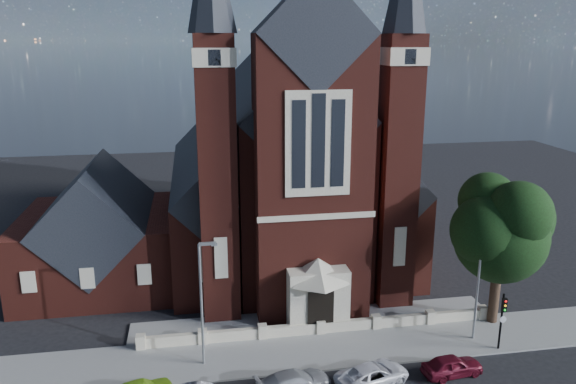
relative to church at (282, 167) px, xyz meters
name	(u,v)px	position (x,y,z in m)	size (l,w,h in m)	color
ground	(297,283)	(0.00, -7.94, -8.19)	(120.00, 120.00, 0.00)	black
pavement_strip	(327,349)	(0.00, -18.44, -8.19)	(60.00, 5.00, 0.12)	gray
forecourt_paving	(314,320)	(0.00, -14.44, -8.19)	(26.00, 3.00, 0.14)	gray
forecourt_wall	(320,334)	(0.00, -16.44, -8.19)	(24.00, 0.40, 0.90)	#B7AB92
church	(282,167)	(0.00, 0.00, 0.00)	(20.01, 34.90, 29.20)	#541E16
parish_hall	(99,237)	(-16.00, -4.94, -4.17)	(12.00, 12.20, 10.24)	#541E16
street_tree	(505,232)	(12.60, -17.23, -1.23)	(6.40, 6.60, 10.70)	black
street_lamp_left	(203,297)	(-7.91, -18.94, -3.59)	(1.16, 0.22, 8.09)	gray
street_lamp_right	(480,277)	(10.09, -18.94, -3.59)	(1.16, 0.22, 8.09)	gray
traffic_signal	(503,315)	(11.00, -20.52, -5.60)	(0.28, 0.42, 4.00)	black
car_silver_b	(294,383)	(-2.99, -22.70, -7.53)	(1.83, 4.51, 1.31)	gray
car_white_suv	(373,375)	(1.70, -22.68, -7.56)	(2.09, 4.53, 1.26)	white
car_dark_red	(452,366)	(6.72, -22.59, -7.55)	(1.50, 3.74, 1.27)	#5C0F1F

